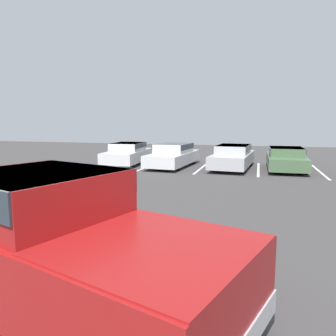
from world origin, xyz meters
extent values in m
plane|color=#423F3F|center=(0.00, 0.00, 0.00)|extent=(60.00, 60.00, 0.00)
cube|color=white|center=(-4.79, 12.99, 0.00)|extent=(0.12, 5.14, 0.01)
cube|color=white|center=(-1.83, 12.99, 0.00)|extent=(0.12, 5.14, 0.01)
cube|color=white|center=(1.13, 12.99, 0.00)|extent=(0.12, 5.14, 0.01)
cube|color=white|center=(4.10, 12.99, 0.00)|extent=(0.12, 5.14, 0.01)
cube|color=white|center=(7.06, 12.99, 0.00)|extent=(0.12, 5.14, 0.01)
cube|color=#A51919|center=(1.40, -0.95, 0.72)|extent=(5.80, 3.66, 0.93)
cube|color=#A51919|center=(1.14, -0.86, 1.50)|extent=(2.45, 2.42, 0.63)
cube|color=#2D3842|center=(1.14, -0.86, 1.64)|extent=(2.43, 2.46, 0.35)
cube|color=#A51919|center=(3.03, -1.48, 1.14)|extent=(2.53, 2.51, 0.13)
cylinder|color=black|center=(3.22, -0.64, 0.42)|extent=(0.90, 0.55, 0.84)
cylinder|color=#ADADB2|center=(3.22, -0.64, 0.42)|extent=(0.54, 0.45, 0.46)
cylinder|color=black|center=(0.12, 0.38, 0.42)|extent=(0.90, 0.55, 0.84)
cylinder|color=#ADADB2|center=(0.12, 0.38, 0.42)|extent=(0.54, 0.45, 0.46)
cube|color=silver|center=(-3.34, 13.14, 0.48)|extent=(2.04, 4.52, 0.63)
cube|color=silver|center=(-3.35, 13.23, 1.02)|extent=(1.70, 2.39, 0.45)
cube|color=#2D3842|center=(-3.35, 13.23, 1.11)|extent=(1.77, 2.35, 0.27)
cylinder|color=black|center=(-2.51, 11.91, 0.30)|extent=(0.27, 0.61, 0.60)
cylinder|color=#ADADB2|center=(-2.51, 11.91, 0.30)|extent=(0.26, 0.34, 0.33)
cylinder|color=black|center=(-4.03, 11.82, 0.30)|extent=(0.27, 0.61, 0.60)
cylinder|color=#ADADB2|center=(-4.03, 11.82, 0.30)|extent=(0.26, 0.34, 0.33)
cylinder|color=black|center=(-2.66, 14.47, 0.30)|extent=(0.27, 0.61, 0.60)
cylinder|color=#ADADB2|center=(-2.66, 14.47, 0.30)|extent=(0.26, 0.34, 0.33)
cylinder|color=black|center=(-4.18, 14.38, 0.30)|extent=(0.27, 0.61, 0.60)
cylinder|color=#ADADB2|center=(-4.18, 14.38, 0.30)|extent=(0.26, 0.34, 0.33)
cube|color=silver|center=(-0.49, 12.83, 0.47)|extent=(2.15, 4.83, 0.61)
cube|color=silver|center=(-0.48, 12.92, 1.02)|extent=(1.76, 2.56, 0.49)
cube|color=#2D3842|center=(-0.48, 12.92, 1.12)|extent=(1.83, 2.52, 0.30)
cylinder|color=black|center=(0.16, 11.41, 0.30)|extent=(0.28, 0.62, 0.60)
cylinder|color=#ADADB2|center=(0.16, 11.41, 0.30)|extent=(0.27, 0.35, 0.33)
cylinder|color=black|center=(-1.35, 11.53, 0.30)|extent=(0.28, 0.62, 0.60)
cylinder|color=#ADADB2|center=(-1.35, 11.53, 0.30)|extent=(0.27, 0.35, 0.33)
cylinder|color=black|center=(0.38, 14.13, 0.30)|extent=(0.28, 0.62, 0.60)
cylinder|color=#ADADB2|center=(0.38, 14.13, 0.30)|extent=(0.27, 0.35, 0.33)
cylinder|color=black|center=(-1.13, 14.25, 0.30)|extent=(0.28, 0.62, 0.60)
cylinder|color=#ADADB2|center=(-1.13, 14.25, 0.30)|extent=(0.27, 0.35, 0.33)
cube|color=#B7BABF|center=(2.76, 12.97, 0.50)|extent=(2.17, 4.91, 0.62)
cube|color=#B7BABF|center=(2.76, 13.06, 1.02)|extent=(1.77, 2.60, 0.43)
cube|color=#2D3842|center=(2.76, 13.06, 1.11)|extent=(1.84, 2.56, 0.26)
cylinder|color=black|center=(3.41, 11.53, 0.33)|extent=(0.28, 0.68, 0.67)
cylinder|color=#ADADB2|center=(3.41, 11.53, 0.33)|extent=(0.27, 0.39, 0.37)
cylinder|color=black|center=(1.88, 11.65, 0.33)|extent=(0.28, 0.68, 0.67)
cylinder|color=#ADADB2|center=(1.88, 11.65, 0.33)|extent=(0.27, 0.39, 0.37)
cylinder|color=black|center=(3.63, 14.29, 0.33)|extent=(0.28, 0.68, 0.67)
cylinder|color=#ADADB2|center=(3.63, 14.29, 0.33)|extent=(0.27, 0.39, 0.37)
cylinder|color=black|center=(2.10, 14.41, 0.33)|extent=(0.28, 0.68, 0.67)
cylinder|color=#ADADB2|center=(2.10, 14.41, 0.33)|extent=(0.27, 0.39, 0.37)
cube|color=#4C6B47|center=(5.45, 13.09, 0.46)|extent=(1.85, 4.35, 0.59)
cube|color=#4C6B47|center=(5.45, 13.17, 0.96)|extent=(1.62, 2.26, 0.41)
cube|color=#2D3842|center=(5.45, 13.17, 1.04)|extent=(1.69, 2.22, 0.24)
cylinder|color=black|center=(6.23, 11.83, 0.31)|extent=(0.24, 0.61, 0.61)
cylinder|color=#ADADB2|center=(6.23, 11.83, 0.31)|extent=(0.25, 0.34, 0.34)
cylinder|color=black|center=(4.68, 11.83, 0.31)|extent=(0.24, 0.61, 0.61)
cylinder|color=#ADADB2|center=(4.68, 11.83, 0.31)|extent=(0.25, 0.34, 0.34)
cylinder|color=black|center=(6.22, 14.35, 0.31)|extent=(0.24, 0.61, 0.61)
cylinder|color=#ADADB2|center=(6.22, 14.35, 0.31)|extent=(0.25, 0.34, 0.34)
cylinder|color=black|center=(4.66, 14.34, 0.31)|extent=(0.24, 0.61, 0.61)
cylinder|color=#ADADB2|center=(4.66, 14.34, 0.31)|extent=(0.25, 0.34, 0.34)
cube|color=#B7B2A8|center=(5.42, 16.33, 0.07)|extent=(1.73, 0.20, 0.14)
camera|label=1|loc=(4.06, -4.65, 2.49)|focal=35.00mm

